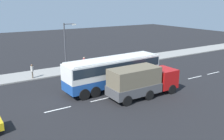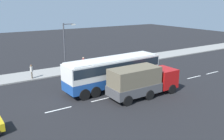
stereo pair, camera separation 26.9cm
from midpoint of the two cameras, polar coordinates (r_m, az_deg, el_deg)
ground_plane at (r=25.40m, az=-3.24°, el=-5.03°), size 120.00×120.00×0.00m
sidewalk_curb at (r=33.53m, az=-11.23°, el=-0.06°), size 80.00×4.00×0.15m
lane_centreline at (r=23.63m, az=-1.72°, el=-6.61°), size 35.20×0.16×0.01m
coach_bus at (r=25.82m, az=0.03°, el=0.11°), size 10.96×3.17×3.29m
cargo_truck at (r=23.82m, az=6.68°, el=-2.45°), size 7.35×2.62×3.00m
pedestrian_near_curb at (r=33.02m, az=-6.92°, el=1.80°), size 0.32×0.32×1.72m
pedestrian_at_crossing at (r=30.50m, az=-18.54°, el=-0.11°), size 0.32×0.32×1.68m
street_lamp at (r=31.39m, az=-11.02°, el=5.88°), size 1.66×0.24×6.32m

